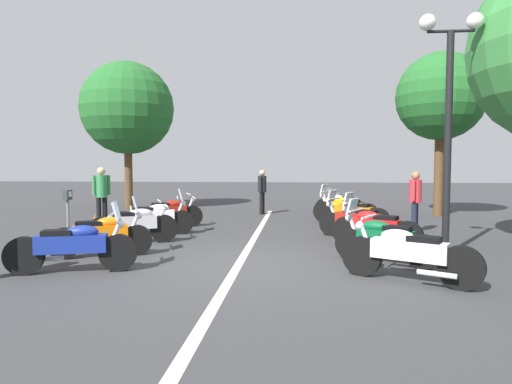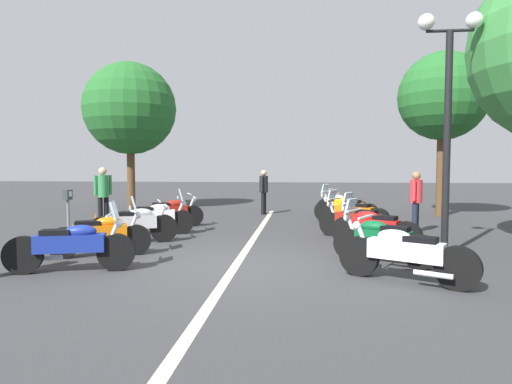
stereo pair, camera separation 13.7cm
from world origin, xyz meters
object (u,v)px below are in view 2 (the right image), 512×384
object	(u,v)px
motorcycle_left_row_0	(72,245)
bystander_1	(416,197)
bystander_2	(264,188)
traffic_cone_0	(96,226)
bystander_3	(103,192)
motorcycle_right_row_3	(357,220)
motorcycle_right_row_5	(345,208)
motorcycle_right_row_4	(353,213)
parking_meter	(68,208)
street_lamp_twin_globe	(448,91)
motorcycle_left_row_2	(134,224)
motorcycle_right_row_0	(404,253)
motorcycle_right_row_6	(341,205)
motorcycle_left_row_1	(102,234)
motorcycle_left_row_4	(169,212)
roadside_tree_1	(130,109)
roadside_tree_2	(443,97)
motorcycle_left_row_3	(154,217)
motorcycle_right_row_1	(382,239)
motorcycle_right_row_2	(374,228)

from	to	relation	value
motorcycle_left_row_0	bystander_1	xyz separation A→B (m)	(5.10, -6.95, 0.50)
motorcycle_left_row_0	bystander_2	world-z (taller)	bystander_2
traffic_cone_0	bystander_3	distance (m)	2.19
motorcycle_right_row_3	motorcycle_right_row_5	world-z (taller)	motorcycle_right_row_5
motorcycle_right_row_4	parking_meter	world-z (taller)	parking_meter
motorcycle_left_row_0	street_lamp_twin_globe	bearing A→B (deg)	1.10
parking_meter	traffic_cone_0	bearing A→B (deg)	100.44
motorcycle_left_row_2	motorcycle_right_row_3	size ratio (longest dim) A/B	1.03
motorcycle_right_row_0	bystander_1	distance (m)	5.40
motorcycle_right_row_6	bystander_1	distance (m)	3.61
motorcycle_left_row_1	street_lamp_twin_globe	size ratio (longest dim) A/B	0.39
motorcycle_left_row_1	bystander_1	world-z (taller)	bystander_1
motorcycle_right_row_3	traffic_cone_0	xyz separation A→B (m)	(-0.49, 6.58, -0.17)
motorcycle_right_row_4	motorcycle_left_row_1	bearing A→B (deg)	72.18
parking_meter	bystander_3	xyz separation A→B (m)	(3.36, 0.80, 0.15)
motorcycle_right_row_4	bystander_1	size ratio (longest dim) A/B	1.12
motorcycle_left_row_4	bystander_2	distance (m)	4.51
motorcycle_right_row_0	bystander_2	world-z (taller)	bystander_2
motorcycle_left_row_0	bystander_2	distance (m)	9.52
traffic_cone_0	motorcycle_right_row_5	bearing A→B (deg)	-62.71
motorcycle_right_row_3	roadside_tree_1	xyz separation A→B (m)	(6.46, 8.46, 3.70)
street_lamp_twin_globe	roadside_tree_2	world-z (taller)	roadside_tree_2
motorcycle_left_row_3	motorcycle_right_row_3	xyz separation A→B (m)	(-0.09, -5.25, -0.00)
motorcycle_right_row_0	motorcycle_right_row_5	distance (m)	6.97
motorcycle_right_row_3	bystander_1	size ratio (longest dim) A/B	1.13
motorcycle_left_row_0	motorcycle_right_row_4	bearing A→B (deg)	30.60
motorcycle_left_row_4	motorcycle_right_row_1	world-z (taller)	motorcycle_right_row_1
motorcycle_left_row_1	motorcycle_right_row_0	world-z (taller)	motorcycle_left_row_1
motorcycle_right_row_1	motorcycle_right_row_6	distance (m)	7.03
bystander_3	roadside_tree_2	bearing A→B (deg)	-113.09
motorcycle_left_row_3	bystander_1	size ratio (longest dim) A/B	1.26
motorcycle_left_row_4	street_lamp_twin_globe	distance (m)	8.07
bystander_1	motorcycle_right_row_1	bearing A→B (deg)	-85.65
motorcycle_right_row_2	traffic_cone_0	world-z (taller)	motorcycle_right_row_2
roadside_tree_1	roadside_tree_2	size ratio (longest dim) A/B	1.04
motorcycle_left_row_2	bystander_3	distance (m)	3.40
bystander_3	motorcycle_right_row_6	bearing A→B (deg)	-111.07
motorcycle_right_row_0	roadside_tree_1	xyz separation A→B (m)	(10.53, 8.69, 3.70)
motorcycle_left_row_2	parking_meter	distance (m)	1.48
motorcycle_right_row_1	motorcycle_right_row_4	bearing A→B (deg)	-59.78
motorcycle_left_row_4	motorcycle_right_row_5	size ratio (longest dim) A/B	0.99
motorcycle_right_row_3	bystander_2	xyz separation A→B (m)	(5.19, 2.79, 0.51)
parking_meter	roadside_tree_2	size ratio (longest dim) A/B	0.22
bystander_1	roadside_tree_2	bearing A→B (deg)	91.83
motorcycle_right_row_0	traffic_cone_0	bearing A→B (deg)	0.83
motorcycle_right_row_1	motorcycle_right_row_2	bearing A→B (deg)	-63.13
motorcycle_left_row_0	roadside_tree_1	xyz separation A→B (m)	(10.46, 3.20, 3.70)
motorcycle_left_row_3	motorcycle_right_row_3	distance (m)	5.25
traffic_cone_0	bystander_1	xyz separation A→B (m)	(1.59, -8.28, 0.68)
motorcycle_left_row_0	motorcycle_right_row_1	size ratio (longest dim) A/B	1.19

